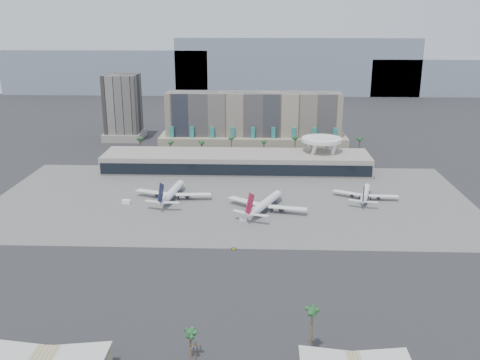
{
  "coord_description": "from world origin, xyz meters",
  "views": [
    {
      "loc": [
        14.97,
        -222.0,
        97.35
      ],
      "look_at": [
        5.1,
        40.0,
        15.77
      ],
      "focal_mm": 40.0,
      "sensor_mm": 36.0,
      "label": 1
    }
  ],
  "objects_px": {
    "airliner_left": "(172,192)",
    "airliner_centre": "(265,204)",
    "utility_pole": "(196,356)",
    "service_vehicle_b": "(244,219)",
    "taxiway_sign": "(234,249)",
    "service_vehicle_a": "(127,202)",
    "airliner_right": "(365,194)"
  },
  "relations": [
    {
      "from": "airliner_left",
      "to": "airliner_right",
      "type": "height_order",
      "value": "airliner_left"
    },
    {
      "from": "service_vehicle_b",
      "to": "airliner_centre",
      "type": "bearing_deg",
      "value": 72.58
    },
    {
      "from": "service_vehicle_b",
      "to": "taxiway_sign",
      "type": "distance_m",
      "value": 34.49
    },
    {
      "from": "airliner_centre",
      "to": "taxiway_sign",
      "type": "bearing_deg",
      "value": -82.17
    },
    {
      "from": "airliner_left",
      "to": "taxiway_sign",
      "type": "distance_m",
      "value": 74.73
    },
    {
      "from": "airliner_left",
      "to": "service_vehicle_b",
      "type": "bearing_deg",
      "value": -29.04
    },
    {
      "from": "airliner_centre",
      "to": "service_vehicle_a",
      "type": "height_order",
      "value": "airliner_centre"
    },
    {
      "from": "utility_pole",
      "to": "airliner_centre",
      "type": "bearing_deg",
      "value": 81.38
    },
    {
      "from": "airliner_right",
      "to": "service_vehicle_b",
      "type": "distance_m",
      "value": 74.05
    },
    {
      "from": "airliner_left",
      "to": "service_vehicle_b",
      "type": "height_order",
      "value": "airliner_left"
    },
    {
      "from": "airliner_centre",
      "to": "utility_pole",
      "type": "bearing_deg",
      "value": -74.74
    },
    {
      "from": "airliner_left",
      "to": "utility_pole",
      "type": "bearing_deg",
      "value": -70.37
    },
    {
      "from": "service_vehicle_b",
      "to": "airliner_right",
      "type": "bearing_deg",
      "value": 47.06
    },
    {
      "from": "utility_pole",
      "to": "service_vehicle_a",
      "type": "bearing_deg",
      "value": 110.91
    },
    {
      "from": "airliner_centre",
      "to": "service_vehicle_a",
      "type": "xyz_separation_m",
      "value": [
        -74.37,
        7.98,
        -2.86
      ]
    },
    {
      "from": "airliner_left",
      "to": "airliner_centre",
      "type": "height_order",
      "value": "airliner_centre"
    },
    {
      "from": "utility_pole",
      "to": "taxiway_sign",
      "type": "height_order",
      "value": "utility_pole"
    },
    {
      "from": "airliner_left",
      "to": "airliner_centre",
      "type": "bearing_deg",
      "value": -9.7
    },
    {
      "from": "utility_pole",
      "to": "airliner_left",
      "type": "relative_size",
      "value": 0.27
    },
    {
      "from": "airliner_centre",
      "to": "taxiway_sign",
      "type": "relative_size",
      "value": 20.55
    },
    {
      "from": "utility_pole",
      "to": "service_vehicle_b",
      "type": "xyz_separation_m",
      "value": [
        9.62,
        119.45,
        -6.16
      ]
    },
    {
      "from": "airliner_centre",
      "to": "taxiway_sign",
      "type": "xyz_separation_m",
      "value": [
        -13.96,
        -48.5,
        -3.5
      ]
    },
    {
      "from": "service_vehicle_a",
      "to": "service_vehicle_b",
      "type": "relative_size",
      "value": 1.18
    },
    {
      "from": "service_vehicle_a",
      "to": "airliner_left",
      "type": "bearing_deg",
      "value": 30.25
    },
    {
      "from": "taxiway_sign",
      "to": "service_vehicle_b",
      "type": "bearing_deg",
      "value": 82.88
    },
    {
      "from": "airliner_left",
      "to": "taxiway_sign",
      "type": "relative_size",
      "value": 21.39
    },
    {
      "from": "utility_pole",
      "to": "taxiway_sign",
      "type": "xyz_separation_m",
      "value": [
        6.31,
        85.12,
        -6.68
      ]
    },
    {
      "from": "airliner_left",
      "to": "airliner_centre",
      "type": "xyz_separation_m",
      "value": [
        50.98,
        -16.32,
        0.09
      ]
    },
    {
      "from": "taxiway_sign",
      "to": "service_vehicle_a",
      "type": "bearing_deg",
      "value": 135.31
    },
    {
      "from": "utility_pole",
      "to": "airliner_centre",
      "type": "height_order",
      "value": "airliner_centre"
    },
    {
      "from": "utility_pole",
      "to": "service_vehicle_a",
      "type": "distance_m",
      "value": 151.71
    },
    {
      "from": "airliner_centre",
      "to": "service_vehicle_b",
      "type": "distance_m",
      "value": 17.98
    }
  ]
}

